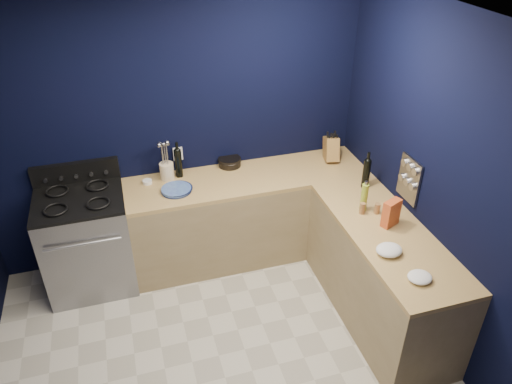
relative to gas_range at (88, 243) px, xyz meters
name	(u,v)px	position (x,y,z in m)	size (l,w,h in m)	color
floor	(225,379)	(0.93, -1.42, -0.47)	(3.50, 3.50, 0.02)	beige
ceiling	(207,37)	(0.93, -1.42, 2.15)	(3.50, 3.50, 0.02)	silver
wall_back	(175,132)	(0.93, 0.34, 0.84)	(3.50, 0.02, 2.60)	black
wall_right	(456,202)	(2.69, -1.42, 0.84)	(0.02, 3.50, 2.60)	black
cab_back	(248,217)	(1.53, 0.02, -0.03)	(2.30, 0.63, 0.86)	#94805A
top_back	(248,178)	(1.53, 0.02, 0.42)	(2.30, 0.63, 0.04)	olive
cab_right	(380,276)	(2.37, -1.13, -0.03)	(0.63, 1.67, 0.86)	#94805A
top_right	(388,234)	(2.37, -1.13, 0.42)	(0.63, 1.67, 0.04)	olive
gas_range	(88,243)	(0.00, 0.00, 0.00)	(0.76, 0.66, 0.92)	gray
oven_door	(88,266)	(0.00, -0.32, -0.01)	(0.59, 0.02, 0.42)	black
cooktop	(78,200)	(0.00, 0.00, 0.48)	(0.76, 0.66, 0.03)	black
backguard	(76,173)	(0.00, 0.30, 0.58)	(0.76, 0.06, 0.20)	black
spice_panel	(409,179)	(2.67, -0.87, 0.72)	(0.02, 0.28, 0.38)	gray
wall_outlet	(178,154)	(0.93, 0.32, 0.62)	(0.09, 0.02, 0.13)	white
plate_stack	(176,190)	(0.84, -0.05, 0.46)	(0.27, 0.27, 0.03)	#37429B
ramekin	(147,182)	(0.61, 0.16, 0.46)	(0.09, 0.09, 0.03)	white
utensil_crock	(167,171)	(0.80, 0.19, 0.52)	(0.13, 0.13, 0.16)	beige
wine_bottle_back	(178,163)	(0.91, 0.21, 0.58)	(0.07, 0.07, 0.28)	black
lemon_basket	(230,162)	(1.42, 0.27, 0.48)	(0.22, 0.22, 0.08)	black
knife_block	(331,149)	(2.42, 0.11, 0.56)	(0.13, 0.21, 0.23)	olive
wine_bottle_right	(366,174)	(2.50, -0.47, 0.58)	(0.07, 0.07, 0.27)	black
oil_bottle	(364,197)	(2.31, -0.80, 0.56)	(0.06, 0.06, 0.25)	#90A92A
spice_jar_near	(362,208)	(2.28, -0.84, 0.49)	(0.05, 0.05, 0.10)	olive
spice_jar_far	(377,209)	(2.40, -0.88, 0.49)	(0.05, 0.05, 0.09)	olive
crouton_bag	(391,213)	(2.42, -1.05, 0.55)	(0.16, 0.07, 0.23)	#B00713
towel_front	(389,250)	(2.23, -1.38, 0.48)	(0.20, 0.17, 0.07)	white
towel_end	(420,277)	(2.29, -1.70, 0.47)	(0.17, 0.16, 0.05)	white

